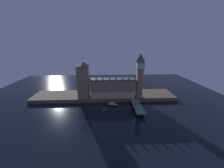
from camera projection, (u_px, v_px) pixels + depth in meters
The scene contains 13 objects.
ground_plane at pixel (104, 108), 183.80m from camera, with size 400.00×400.00×0.00m, color black.
embankment at pixel (104, 96), 220.33m from camera, with size 220.00×42.00×5.44m.
parliament_hall at pixel (113, 88), 206.24m from camera, with size 65.93×16.72×33.41m.
clock_tower at pixel (140, 74), 198.92m from camera, with size 10.22×10.33×66.66m.
victoria_tower at pixel (83, 80), 201.42m from camera, with size 16.19×16.19×58.78m.
bridge at pixel (137, 106), 179.77m from camera, with size 11.07×46.00×5.56m.
car_northbound_lead at pixel (135, 104), 181.78m from camera, with size 1.92×3.86×1.32m.
car_southbound_trail at pixel (139, 103), 183.59m from camera, with size 1.88×4.37×1.34m.
pedestrian_near_rail at pixel (135, 108), 170.78m from camera, with size 0.38×0.38×1.69m.
pedestrian_mid_walk at pixel (141, 105), 179.17m from camera, with size 0.38×0.38×1.65m.
street_lamp_near at pixel (136, 108), 163.98m from camera, with size 1.34×0.60×5.92m.
street_lamp_mid at pixel (142, 102), 178.38m from camera, with size 1.34×0.60×6.77m.
boat_upstream at pixel (112, 105), 190.76m from camera, with size 16.14×7.74×4.54m.
Camera 1 is at (2.85, -167.02, 83.92)m, focal length 22.00 mm.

